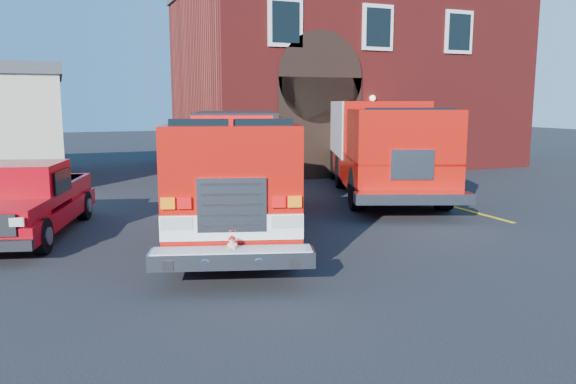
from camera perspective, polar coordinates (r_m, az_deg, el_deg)
name	(u,v)px	position (r m, az deg, el deg)	size (l,w,h in m)	color
ground	(268,242)	(12.36, -2.09, -5.14)	(100.00, 100.00, 0.00)	black
parking_stripe_near	(475,212)	(16.47, 18.42, -1.98)	(0.12, 3.00, 0.01)	yellow
parking_stripe_mid	(412,196)	(18.81, 12.52, -0.39)	(0.12, 3.00, 0.01)	yellow
parking_stripe_far	(366,184)	(21.32, 7.97, 0.85)	(0.12, 3.00, 0.01)	yellow
fire_station	(341,77)	(28.45, 5.45, 11.53)	(15.20, 10.20, 8.45)	maroon
fire_engine	(235,169)	(13.47, -5.39, 2.29)	(5.12, 9.42, 2.80)	black
pickup_truck	(27,201)	(14.12, -24.99, -0.84)	(3.21, 5.53, 1.71)	black
secondary_truck	(382,143)	(19.25, 9.49, 4.92)	(6.16, 9.86, 3.07)	black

